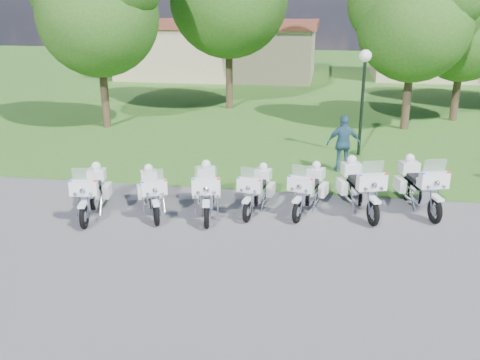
% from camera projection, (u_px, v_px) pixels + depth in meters
% --- Properties ---
extents(ground, '(100.00, 100.00, 0.00)m').
position_uv_depth(ground, '(235.00, 230.00, 13.71)').
color(ground, '#5A5A60').
rests_on(ground, ground).
extents(grass_lawn, '(100.00, 48.00, 0.01)m').
position_uv_depth(grass_lawn, '(298.00, 80.00, 38.93)').
color(grass_lawn, '#396921').
rests_on(grass_lawn, ground).
extents(motorcycle_0, '(1.05, 2.30, 1.56)m').
position_uv_depth(motorcycle_0, '(92.00, 192.00, 14.52)').
color(motorcycle_0, black).
rests_on(motorcycle_0, ground).
extents(motorcycle_1, '(1.28, 2.04, 1.47)m').
position_uv_depth(motorcycle_1, '(152.00, 192.00, 14.63)').
color(motorcycle_1, black).
rests_on(motorcycle_1, ground).
extents(motorcycle_2, '(1.11, 2.36, 1.61)m').
position_uv_depth(motorcycle_2, '(206.00, 190.00, 14.57)').
color(motorcycle_2, black).
rests_on(motorcycle_2, ground).
extents(motorcycle_3, '(0.90, 2.15, 1.45)m').
position_uv_depth(motorcycle_3, '(257.00, 189.00, 14.84)').
color(motorcycle_3, black).
rests_on(motorcycle_3, ground).
extents(motorcycle_4, '(1.11, 2.21, 1.52)m').
position_uv_depth(motorcycle_4, '(308.00, 189.00, 14.79)').
color(motorcycle_4, black).
rests_on(motorcycle_4, ground).
extents(motorcycle_5, '(1.29, 2.44, 1.69)m').
position_uv_depth(motorcycle_5, '(360.00, 187.00, 14.75)').
color(motorcycle_5, black).
rests_on(motorcycle_5, ground).
extents(motorcycle_6, '(1.24, 2.45, 1.68)m').
position_uv_depth(motorcycle_6, '(419.00, 185.00, 14.90)').
color(motorcycle_6, black).
rests_on(motorcycle_6, ground).
extents(lamp_post, '(0.44, 0.44, 3.90)m').
position_uv_depth(lamp_post, '(364.00, 76.00, 19.37)').
color(lamp_post, black).
rests_on(lamp_post, ground).
extents(tree_0, '(6.14, 5.24, 8.19)m').
position_uv_depth(tree_0, '(97.00, 4.00, 22.98)').
color(tree_0, '#38281C').
rests_on(tree_0, ground).
extents(tree_2, '(5.67, 4.84, 7.56)m').
position_uv_depth(tree_2, '(414.00, 14.00, 22.77)').
color(tree_2, '#38281C').
rests_on(tree_2, ground).
extents(tree_3, '(5.03, 4.30, 6.71)m').
position_uv_depth(tree_3, '(464.00, 26.00, 24.63)').
color(tree_3, '#38281C').
rests_on(tree_3, ground).
extents(building_west, '(14.56, 8.32, 4.10)m').
position_uv_depth(building_west, '(219.00, 49.00, 40.11)').
color(building_west, tan).
rests_on(building_west, ground).
extents(building_east, '(11.44, 7.28, 4.10)m').
position_uv_depth(building_east, '(451.00, 49.00, 39.39)').
color(building_east, tan).
rests_on(building_east, ground).
extents(bystander_c, '(1.21, 0.68, 1.95)m').
position_uv_depth(bystander_c, '(343.00, 144.00, 18.05)').
color(bystander_c, '#325E7A').
rests_on(bystander_c, ground).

